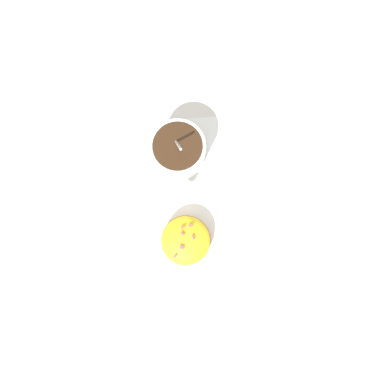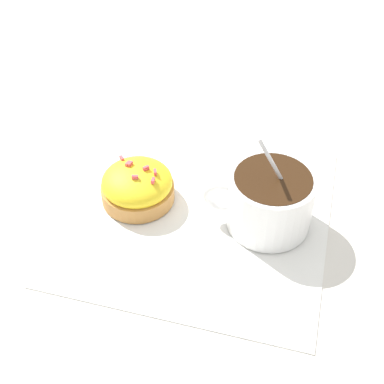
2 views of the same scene
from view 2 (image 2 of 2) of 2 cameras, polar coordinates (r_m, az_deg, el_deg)
name	(u,v)px [view 2 (image 2 of 2)]	position (r m, az deg, el deg)	size (l,w,h in m)	color
ground_plane	(200,214)	(0.60, 0.82, -2.36)	(3.00, 3.00, 0.00)	silver
paper_napkin	(200,213)	(0.60, 0.83, -2.26)	(0.32, 0.32, 0.00)	white
coffee_cup	(269,199)	(0.57, 8.25, -0.70)	(0.12, 0.09, 0.12)	white
frosted_pastry	(137,185)	(0.60, -5.85, 0.70)	(0.08, 0.08, 0.05)	#C18442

